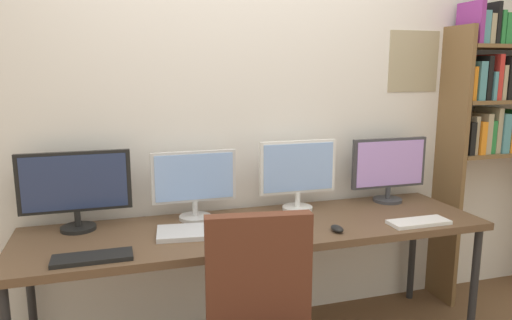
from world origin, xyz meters
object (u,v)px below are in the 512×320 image
Objects in this scene: desk at (259,234)px; keyboard_left at (93,258)px; keyboard_right at (419,222)px; bookshelf at (496,114)px; monitor_center_right at (298,172)px; monitor_center_left at (194,182)px; laptop_closed at (189,232)px; monitor_far_left at (75,187)px; computer_mouse at (337,229)px; keyboard_center at (273,238)px; monitor_far_right at (389,167)px.

keyboard_left is at bearing -164.69° from desk.
keyboard_right is (1.68, 0.00, 0.00)m from keyboard_left.
monitor_center_right is at bearing -179.29° from bookshelf.
desk is 5.31× the size of monitor_center_left.
laptop_closed is (-1.22, 0.20, 0.00)m from keyboard_right.
laptop_closed reaches higher than keyboard_left.
bookshelf is at bearing 0.50° from monitor_center_left.
keyboard_right is (0.84, -0.23, 0.06)m from desk.
keyboard_left and keyboard_right have the same top height.
monitor_far_left reaches higher than computer_mouse.
keyboard_center is 0.36m from computer_mouse.
computer_mouse is (-1.38, -0.44, -0.52)m from bookshelf.
monitor_far_right is at bearing 79.19° from keyboard_right.
computer_mouse is (-0.57, -0.42, -0.21)m from monitor_far_right.
computer_mouse is at bearing -6.58° from laptop_closed.
monitor_far_right reaches higher than desk.
desk is at bearing -172.45° from bookshelf.
monitor_center_right reaches higher than monitor_far_right.
monitor_far_left is 1.05m from keyboard_center.
monitor_center_right is 1.47× the size of laptop_closed.
keyboard_center is at bearing 180.00° from keyboard_right.
bookshelf is at bearing 14.84° from keyboard_center.
bookshelf is 5.37× the size of keyboard_center.
monitor_far_left reaches higher than keyboard_left.
monitor_far_left reaches higher than desk.
keyboard_center is (-0.31, -0.44, -0.22)m from monitor_center_right.
bookshelf is 1.54m from computer_mouse.
keyboard_right is 1.05× the size of laptop_closed.
monitor_far_left is 0.63m from laptop_closed.
monitor_far_left is 0.50m from keyboard_left.
desk is at bearing -34.56° from monitor_center_left.
computer_mouse is at bearing 177.71° from keyboard_right.
monitor_far_left is at bearing -179.62° from bookshelf.
monitor_far_left reaches higher than monitor_far_right.
keyboard_left is 1.20m from computer_mouse.
monitor_center_right is 1.36× the size of keyboard_left.
monitor_center_left is 1.36× the size of keyboard_left.
desk is at bearing 90.00° from keyboard_center.
monitor_far_right is 0.50m from keyboard_right.
monitor_center_right is at bearing 21.07° from keyboard_left.
monitor_far_left is at bearing 162.92° from laptop_closed.
keyboard_center is 3.84× the size of computer_mouse.
monitor_far_left is at bearing 180.00° from monitor_far_right.
keyboard_left is 0.50m from laptop_closed.
keyboard_left is 0.93× the size of keyboard_center.
keyboard_center is at bearing -20.47° from laptop_closed.
laptop_closed is (-0.38, 0.20, 0.00)m from keyboard_center.
desk is at bearing -12.93° from monitor_far_left.
monitor_far_right is at bearing 17.62° from laptop_closed.
keyboard_right is at bearing -15.31° from desk.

